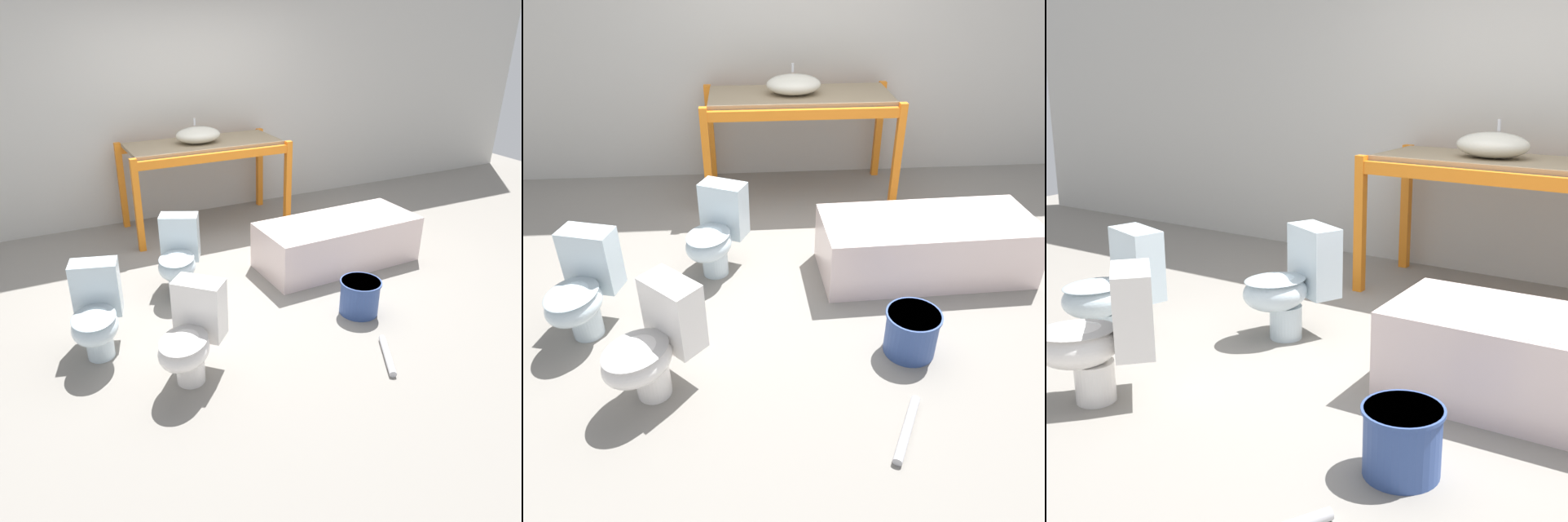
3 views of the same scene
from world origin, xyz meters
The scene contains 10 objects.
ground_plane centered at (0.00, 0.00, 0.00)m, with size 12.00×12.00×0.00m, color gray.
warehouse_wall_rear centered at (0.00, 1.97, 1.60)m, with size 10.80×0.08×3.20m.
shelving_rack centered at (0.04, 1.41, 0.86)m, with size 1.85×0.84×1.01m.
sink_basin centered at (-0.02, 1.39, 1.10)m, with size 0.51×0.38×0.26m.
bathtub_main centered at (0.87, -0.15, 0.27)m, with size 1.64×0.73×0.47m.
toilet_near centered at (-0.75, -0.01, 0.35)m, with size 0.55×0.67×0.68m.
toilet_far centered at (-1.05, -1.25, 0.35)m, with size 0.64×0.65×0.68m.
toilet_extra centered at (-1.59, -0.67, 0.35)m, with size 0.48×0.65×0.68m.
bucket_white centered at (0.51, -1.05, 0.16)m, with size 0.35×0.35×0.30m.
loose_pipe centered at (0.32, -1.68, 0.03)m, with size 0.26×0.43×0.05m.
Camera 1 is at (-1.89, -4.05, 2.32)m, focal length 35.00 mm.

